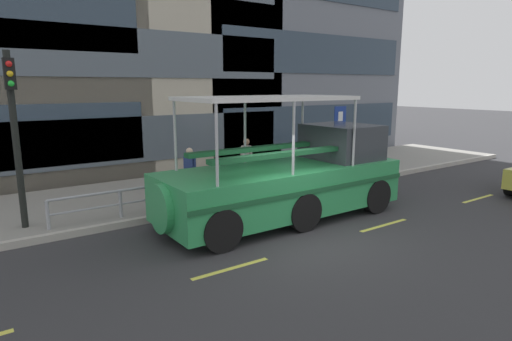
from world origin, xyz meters
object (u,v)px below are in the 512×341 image
traffic_light_pole (14,124)px  pedestrian_mid_right (190,167)px  pedestrian_near_bow (316,152)px  duck_tour_boat (296,178)px  parking_sign (339,129)px  pedestrian_mid_left (246,157)px

traffic_light_pole → pedestrian_mid_right: 5.10m
traffic_light_pole → pedestrian_mid_right: bearing=5.7°
pedestrian_near_bow → duck_tour_boat: bearing=-139.7°
duck_tour_boat → parking_sign: bearing=31.0°
parking_sign → pedestrian_mid_left: (-3.79, 0.76, -0.84)m
pedestrian_mid_left → pedestrian_mid_right: size_ratio=1.07×
pedestrian_mid_left → duck_tour_boat: bearing=-99.2°
parking_sign → pedestrian_near_bow: (-0.75, 0.44, -0.89)m
pedestrian_near_bow → pedestrian_mid_left: (-3.04, 0.32, 0.06)m
pedestrian_near_bow → pedestrian_mid_right: size_ratio=1.01×
traffic_light_pole → pedestrian_mid_right: size_ratio=2.75×
duck_tour_boat → pedestrian_near_bow: bearing=40.3°
pedestrian_mid_left → pedestrian_mid_right: bearing=-174.2°
duck_tour_boat → pedestrian_mid_right: 3.60m
pedestrian_mid_right → parking_sign: bearing=-4.9°
parking_sign → pedestrian_mid_left: size_ratio=1.63×
duck_tour_boat → pedestrian_mid_left: duck_tour_boat is taller
traffic_light_pole → pedestrian_mid_right: traffic_light_pole is taller
traffic_light_pole → pedestrian_near_bow: traffic_light_pole is taller
traffic_light_pole → pedestrian_near_bow: (10.16, 0.39, -1.65)m
parking_sign → duck_tour_boat: size_ratio=0.31×
parking_sign → pedestrian_near_bow: bearing=149.7°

